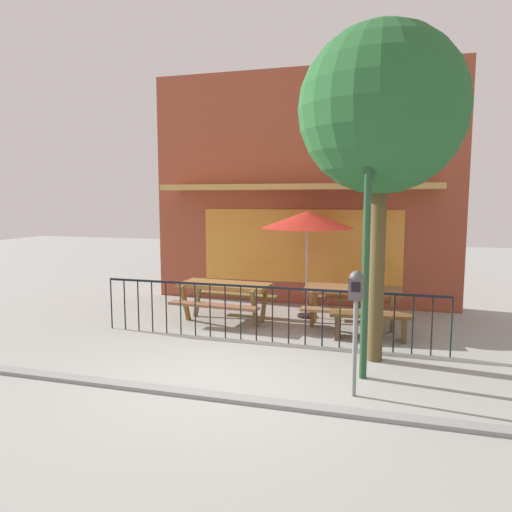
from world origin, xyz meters
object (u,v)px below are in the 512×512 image
Objects in this scene: street_lamp at (368,181)px; picnic_table_right at (353,296)px; patio_bench at (371,321)px; street_tree at (382,111)px; picnic_table_left at (225,291)px; parking_meter_near at (356,300)px; patio_umbrella at (307,220)px.

picnic_table_right is at bearing 98.05° from street_lamp.
patio_bench is 3.50m from street_tree.
picnic_table_left and picnic_table_right have the same top height.
patio_bench is (2.87, -0.52, -0.26)m from picnic_table_left.
street_tree reaches higher than patio_bench.
patio_bench is 0.29× the size of street_tree.
picnic_table_left is 4.24m from street_lamp.
street_lamp is (-0.12, -0.80, -1.01)m from street_tree.
street_lamp is (0.07, 0.65, 1.46)m from parking_meter_near.
picnic_table_left is at bearing -174.34° from picnic_table_right.
picnic_table_right is 0.44× the size of street_lamp.
parking_meter_near is 0.32× the size of street_tree.
patio_umbrella reaches higher than parking_meter_near.
patio_bench is 2.96m from street_lamp.
street_lamp is at bearing -81.95° from picnic_table_right.
street_tree is at bearing 81.15° from street_lamp.
picnic_table_left is 1.19× the size of parking_meter_near.
parking_meter_near is at bearing -84.79° from picnic_table_right.
street_lamp is at bearing -90.44° from patio_bench.
patio_bench is (0.38, -0.77, -0.26)m from picnic_table_right.
parking_meter_near is (-0.09, -2.47, 0.87)m from patio_bench.
picnic_table_right is 3.30m from parking_meter_near.
parking_meter_near is 0.38× the size of street_lamp.
patio_umbrella is 0.53× the size of street_lamp.
picnic_table_left is at bearing -152.01° from patio_umbrella.
picnic_table_right is at bearing 5.66° from picnic_table_left.
parking_meter_near is at bearing -46.98° from picnic_table_left.
street_tree is (2.98, -1.54, 3.09)m from picnic_table_left.
picnic_table_left is 2.93m from patio_bench.
street_tree is 1.29m from street_lamp.
street_lamp is at bearing 83.71° from parking_meter_near.
picnic_table_left is 2.50m from picnic_table_right.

